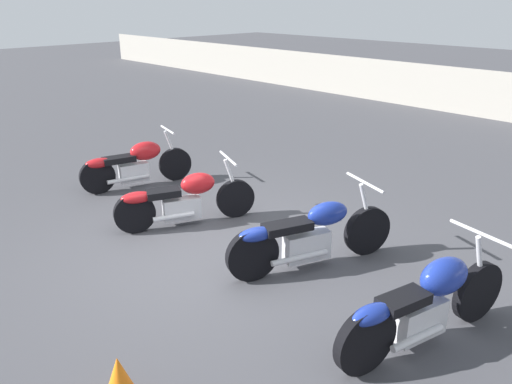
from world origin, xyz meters
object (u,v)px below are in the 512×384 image
(motorcycle_slot_1, at_px, (183,199))
(traffic_cone_far, at_px, (120,381))
(motorcycle_slot_0, at_px, (135,164))
(motorcycle_slot_2, at_px, (309,235))
(motorcycle_slot_3, at_px, (426,303))

(motorcycle_slot_1, bearing_deg, traffic_cone_far, -22.39)
(motorcycle_slot_0, xyz_separation_m, motorcycle_slot_2, (3.87, 0.02, 0.01))
(motorcycle_slot_1, bearing_deg, motorcycle_slot_2, 32.53)
(motorcycle_slot_1, distance_m, motorcycle_slot_2, 2.07)
(motorcycle_slot_1, relative_size, traffic_cone_far, 4.17)
(motorcycle_slot_2, distance_m, traffic_cone_far, 2.81)
(motorcycle_slot_0, distance_m, motorcycle_slot_2, 3.87)
(motorcycle_slot_3, relative_size, traffic_cone_far, 4.54)
(motorcycle_slot_1, distance_m, traffic_cone_far, 3.43)
(motorcycle_slot_1, bearing_deg, motorcycle_slot_3, 22.74)
(motorcycle_slot_1, xyz_separation_m, motorcycle_slot_3, (3.73, 0.01, 0.06))
(motorcycle_slot_0, height_order, traffic_cone_far, motorcycle_slot_0)
(traffic_cone_far, bearing_deg, motorcycle_slot_2, 98.04)
(motorcycle_slot_0, distance_m, traffic_cone_far, 5.08)
(motorcycle_slot_0, bearing_deg, traffic_cone_far, -18.09)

